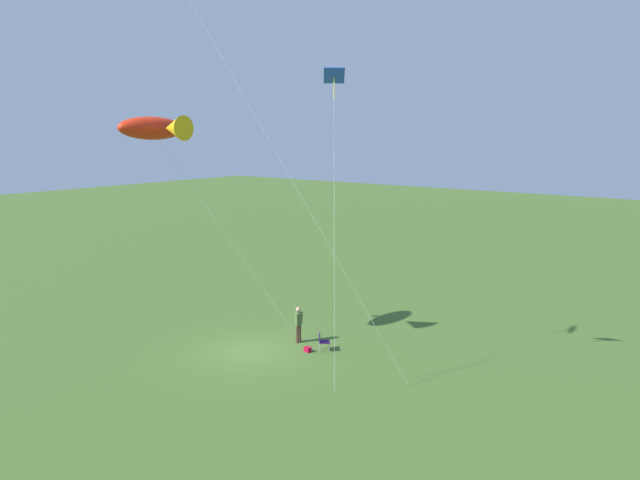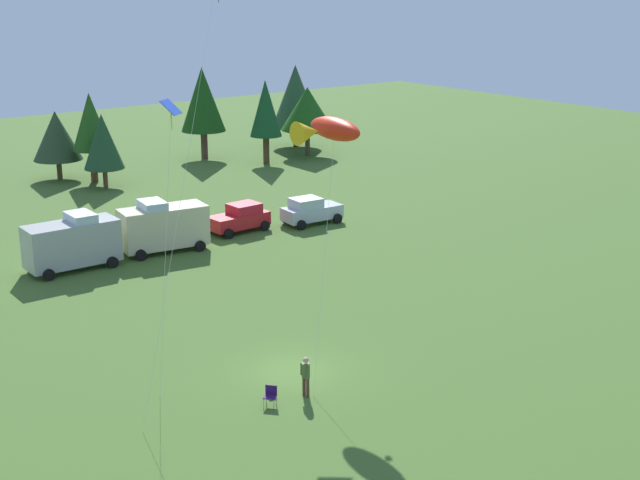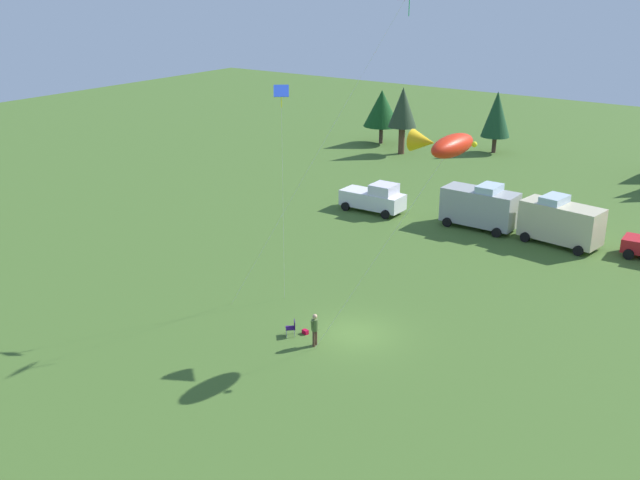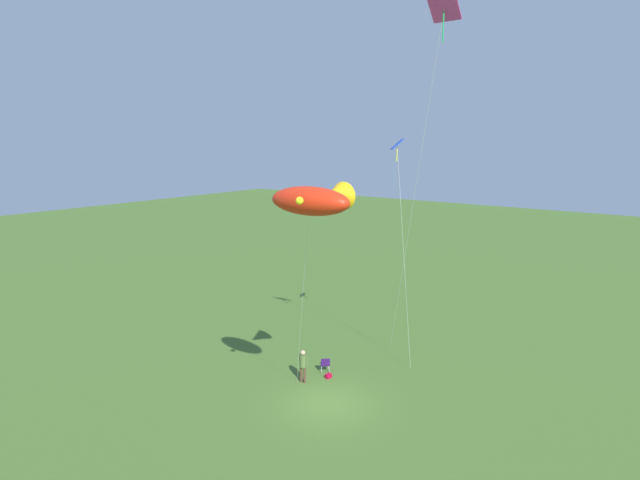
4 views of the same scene
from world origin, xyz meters
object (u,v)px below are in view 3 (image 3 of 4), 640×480
at_px(folding_chair, 292,327).
at_px(kite_large_fish, 445,145).
at_px(kite_diamond_rainbow, 402,5).
at_px(truck_white_pickup, 374,198).
at_px(person_kite_flyer, 315,327).
at_px(kite_diamond_blue, 281,101).
at_px(van_camper_beige, 561,221).
at_px(van_motorhome_grey, 480,206).
at_px(backpack_on_grass, 305,332).

height_order(folding_chair, kite_large_fish, kite_large_fish).
bearing_deg(kite_large_fish, kite_diamond_rainbow, 146.72).
bearing_deg(truck_white_pickup, person_kite_flyer, -66.83).
height_order(person_kite_flyer, truck_white_pickup, truck_white_pickup).
bearing_deg(kite_diamond_blue, van_camper_beige, 63.96).
bearing_deg(folding_chair, kite_diamond_rainbow, -148.02).
relative_size(person_kite_flyer, van_camper_beige, 0.31).
xyz_separation_m(truck_white_pickup, kite_diamond_blue, (5.01, -17.79, 10.40)).
relative_size(truck_white_pickup, kite_diamond_blue, 0.41).
xyz_separation_m(person_kite_flyer, kite_diamond_rainbow, (0.45, 6.91, 15.16)).
distance_m(kite_large_fish, kite_diamond_blue, 8.86).
xyz_separation_m(truck_white_pickup, van_motorhome_grey, (8.28, 1.12, 0.54)).
xyz_separation_m(van_camper_beige, kite_large_fish, (-0.57, -17.47, 8.47)).
bearing_deg(person_kite_flyer, truck_white_pickup, -73.34).
xyz_separation_m(van_camper_beige, kite_diamond_rainbow, (-4.62, -14.81, 14.54)).
bearing_deg(kite_large_fish, backpack_on_grass, -148.40).
height_order(folding_chair, truck_white_pickup, truck_white_pickup).
distance_m(truck_white_pickup, kite_large_fish, 23.17).
relative_size(truck_white_pickup, kite_diamond_rainbow, 0.29).
distance_m(person_kite_flyer, van_motorhome_grey, 21.81).
relative_size(truck_white_pickup, kite_large_fish, 0.47).
relative_size(kite_diamond_blue, kite_diamond_rainbow, 0.71).
bearing_deg(kite_diamond_blue, folding_chair, -46.20).
bearing_deg(kite_diamond_blue, van_motorhome_grey, 80.20).
xyz_separation_m(folding_chair, backpack_on_grass, (0.45, 0.53, -0.38)).
height_order(van_camper_beige, kite_large_fish, kite_large_fish).
height_order(folding_chair, van_motorhome_grey, van_motorhome_grey).
distance_m(truck_white_pickup, kite_diamond_blue, 21.20).
bearing_deg(van_motorhome_grey, truck_white_pickup, -171.26).
height_order(truck_white_pickup, van_camper_beige, van_camper_beige).
bearing_deg(kite_large_fish, van_camper_beige, 88.14).
height_order(folding_chair, kite_diamond_blue, kite_diamond_blue).
relative_size(folding_chair, kite_diamond_rainbow, 0.05).
relative_size(folding_chair, van_camper_beige, 0.15).
distance_m(truck_white_pickup, kite_diamond_rainbow, 22.55).
relative_size(person_kite_flyer, truck_white_pickup, 0.35).
height_order(folding_chair, van_camper_beige, van_camper_beige).
relative_size(folding_chair, backpack_on_grass, 2.56).
bearing_deg(kite_diamond_blue, backpack_on_grass, -35.25).
bearing_deg(kite_large_fish, truck_white_pickup, 129.76).
relative_size(person_kite_flyer, kite_diamond_blue, 0.14).
bearing_deg(kite_diamond_blue, truck_white_pickup, 105.73).
bearing_deg(person_kite_flyer, van_motorhome_grey, -94.93).
bearing_deg(kite_diamond_rainbow, person_kite_flyer, -93.73).
distance_m(person_kite_flyer, truck_white_pickup, 22.60).
bearing_deg(folding_chair, van_camper_beige, -148.11).
distance_m(folding_chair, backpack_on_grass, 0.79).
xyz_separation_m(folding_chair, kite_diamond_rainbow, (2.06, 6.67, 15.69)).
bearing_deg(person_kite_flyer, kite_diamond_blue, -41.98).
distance_m(person_kite_flyer, kite_diamond_blue, 11.63).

